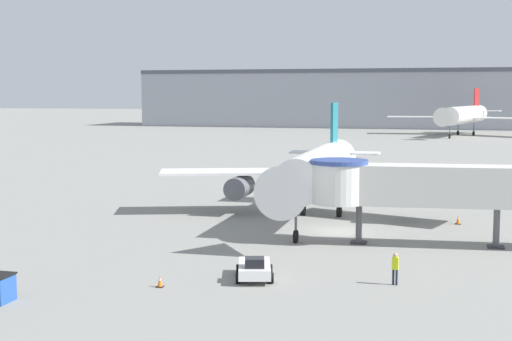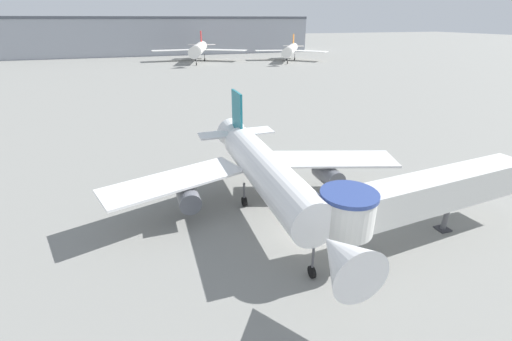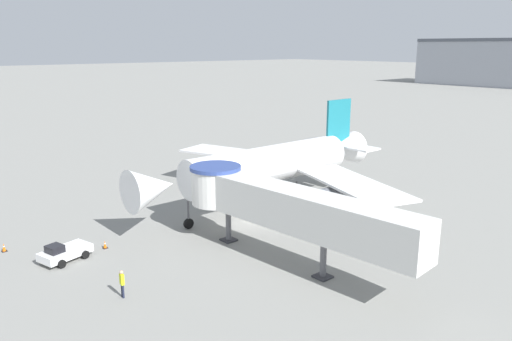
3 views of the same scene
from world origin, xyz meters
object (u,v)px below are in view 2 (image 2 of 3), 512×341
Objects in this scene: jet_bridge at (416,196)px; background_jet_orange_tail at (291,50)px; traffic_cone_starboard_wing at (363,188)px; background_jet_red_tail at (199,49)px; main_airplane at (266,172)px.

background_jet_orange_tail is (44.24, 126.05, 0.38)m from jet_bridge.
traffic_cone_starboard_wing is 0.02× the size of background_jet_red_tail.
jet_bridge is 9.92m from traffic_cone_starboard_wing.
background_jet_orange_tail is (42.38, 117.12, 4.29)m from traffic_cone_starboard_wing.
jet_bridge is 27.48× the size of traffic_cone_starboard_wing.
main_airplane reaches higher than traffic_cone_starboard_wing.
background_jet_red_tail is (3.99, 126.76, 4.87)m from traffic_cone_starboard_wing.
background_jet_red_tail is (5.84, 135.69, 0.95)m from jet_bridge.
background_jet_red_tail reaches higher than jet_bridge.
traffic_cone_starboard_wing is 0.02× the size of background_jet_orange_tail.
main_airplane is 12.06m from traffic_cone_starboard_wing.
main_airplane is 40.44× the size of traffic_cone_starboard_wing.
background_jet_red_tail is (15.43, 127.38, 1.11)m from main_airplane.
main_airplane is 129.46m from background_jet_orange_tail.
traffic_cone_starboard_wing is (1.86, 8.93, -3.92)m from jet_bridge.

